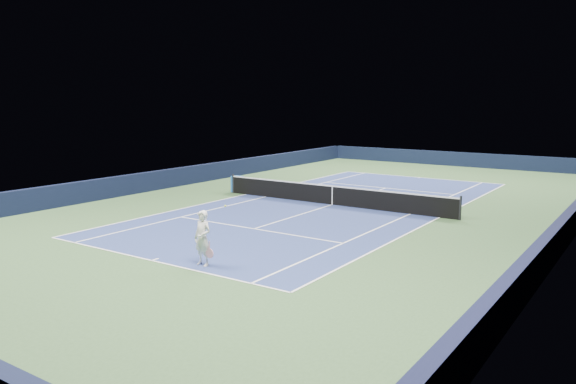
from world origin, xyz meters
The scene contains 19 objects.
ground centered at (0.00, 0.00, 0.00)m, with size 40.00×40.00×0.00m, color #33532D.
wall_far centered at (0.00, 19.82, 0.55)m, with size 22.00×0.35×1.10m, color black.
wall_right centered at (10.82, 0.00, 0.55)m, with size 0.35×40.00×1.10m, color black.
wall_left centered at (-10.82, 0.00, 0.55)m, with size 0.35×40.00×1.10m, color #101732.
court_surface centered at (0.00, 0.00, 0.00)m, with size 10.97×23.77×0.01m, color navy.
baseline_far centered at (0.00, 11.88, 0.01)m, with size 10.97×0.08×0.00m, color white.
baseline_near centered at (0.00, -11.88, 0.01)m, with size 10.97×0.08×0.00m, color white.
sideline_doubles_right centered at (5.49, 0.00, 0.01)m, with size 0.08×23.77×0.00m, color white.
sideline_doubles_left centered at (-5.49, 0.00, 0.01)m, with size 0.08×23.77×0.00m, color white.
sideline_singles_right centered at (4.12, 0.00, 0.01)m, with size 0.08×23.77×0.00m, color white.
sideline_singles_left centered at (-4.12, 0.00, 0.01)m, with size 0.08×23.77×0.00m, color white.
service_line_far centered at (0.00, 6.40, 0.01)m, with size 8.23×0.08×0.00m, color white.
service_line_near centered at (0.00, -6.40, 0.01)m, with size 8.23×0.08×0.00m, color white.
center_service_line centered at (0.00, 0.00, 0.01)m, with size 0.08×12.80×0.00m, color white.
center_mark_far centered at (0.00, 11.73, 0.01)m, with size 0.08×0.30×0.00m, color white.
center_mark_near centered at (0.00, -11.73, 0.01)m, with size 0.08×0.30×0.00m, color white.
tennis_net centered at (0.00, 0.00, 0.50)m, with size 12.90×0.10×1.07m.
sponsor_cube centered at (-6.40, 0.36, 0.46)m, with size 0.62×0.56×0.91m.
tennis_player centered at (1.77, -11.33, 0.89)m, with size 0.81×1.26×1.81m.
Camera 1 is at (13.64, -24.03, 5.22)m, focal length 35.00 mm.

